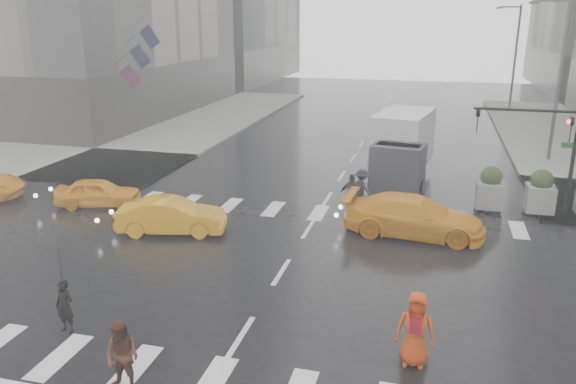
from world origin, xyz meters
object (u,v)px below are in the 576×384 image
(pedestrian_orange, at_px, (416,329))
(box_truck, at_px, (402,146))
(taxi_front, at_px, (98,192))
(pedestrian_brown, at_px, (122,357))
(taxi_mid, at_px, (171,216))
(traffic_signal_pole, at_px, (549,140))

(pedestrian_orange, distance_m, box_truck, 15.94)
(taxi_front, bearing_deg, pedestrian_brown, -162.27)
(pedestrian_brown, bearing_deg, taxi_mid, 114.33)
(taxi_mid, bearing_deg, taxi_front, 51.67)
(pedestrian_brown, bearing_deg, box_truck, 80.23)
(taxi_mid, distance_m, box_truck, 12.43)
(taxi_mid, xyz_separation_m, box_truck, (8.01, 9.44, 1.13))
(traffic_signal_pole, height_order, box_truck, traffic_signal_pole)
(taxi_front, bearing_deg, traffic_signal_pole, -96.31)
(taxi_front, height_order, taxi_mid, taxi_mid)
(pedestrian_orange, bearing_deg, box_truck, 96.49)
(traffic_signal_pole, distance_m, taxi_mid, 15.33)
(taxi_front, xyz_separation_m, box_truck, (12.57, 7.30, 1.19))
(pedestrian_brown, xyz_separation_m, pedestrian_orange, (6.17, 2.66, 0.09))
(traffic_signal_pole, relative_size, taxi_mid, 1.09)
(pedestrian_brown, distance_m, taxi_mid, 9.64)
(taxi_front, relative_size, box_truck, 0.57)
(pedestrian_orange, xyz_separation_m, taxi_mid, (-9.42, 6.42, -0.27))
(taxi_front, xyz_separation_m, taxi_mid, (4.56, -2.14, 0.06))
(taxi_front, height_order, box_truck, box_truck)
(taxi_mid, bearing_deg, traffic_signal_pole, -81.13)
(taxi_front, relative_size, taxi_mid, 0.88)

